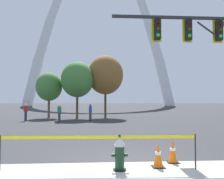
% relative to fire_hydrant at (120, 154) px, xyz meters
% --- Properties ---
extents(ground_plane, '(240.00, 240.00, 0.00)m').
position_rel_fire_hydrant_xyz_m(ground_plane, '(0.22, 0.78, -0.47)').
color(ground_plane, '#333335').
extents(fire_hydrant, '(0.46, 0.48, 0.99)m').
position_rel_fire_hydrant_xyz_m(fire_hydrant, '(0.00, 0.00, 0.00)').
color(fire_hydrant, black).
rests_on(fire_hydrant, ground).
extents(caution_tape_barrier, '(5.50, 0.22, 0.99)m').
position_rel_fire_hydrant_xyz_m(caution_tape_barrier, '(-0.58, 0.05, 0.22)').
color(caution_tape_barrier, '#232326').
rests_on(caution_tape_barrier, ground).
extents(traffic_cone_by_hydrant, '(0.36, 0.36, 0.73)m').
position_rel_fire_hydrant_xyz_m(traffic_cone_by_hydrant, '(1.14, 0.21, -0.11)').
color(traffic_cone_by_hydrant, black).
rests_on(traffic_cone_by_hydrant, ground).
extents(traffic_cone_mid_sidewalk, '(0.36, 0.36, 0.73)m').
position_rel_fire_hydrant_xyz_m(traffic_cone_mid_sidewalk, '(1.73, 0.69, -0.11)').
color(traffic_cone_mid_sidewalk, black).
rests_on(traffic_cone_mid_sidewalk, ground).
extents(traffic_signal_gantry, '(6.42, 0.44, 6.00)m').
position_rel_fire_hydrant_xyz_m(traffic_signal_gantry, '(4.46, 3.50, 3.80)').
color(traffic_signal_gantry, '#232326').
rests_on(traffic_signal_gantry, ground).
extents(monument_arch, '(46.72, 2.48, 52.11)m').
position_rel_fire_hydrant_xyz_m(monument_arch, '(0.22, 66.89, 22.10)').
color(monument_arch, silver).
rests_on(monument_arch, ground).
extents(tree_far_left, '(2.80, 2.80, 4.91)m').
position_rel_fire_hydrant_xyz_m(tree_far_left, '(-5.81, 19.27, 2.89)').
color(tree_far_left, brown).
rests_on(tree_far_left, ground).
extents(tree_left_mid, '(3.40, 3.40, 5.95)m').
position_rel_fire_hydrant_xyz_m(tree_left_mid, '(-2.71, 18.34, 3.60)').
color(tree_left_mid, brown).
rests_on(tree_left_mid, ground).
extents(tree_center_left, '(3.90, 3.90, 6.82)m').
position_rel_fire_hydrant_xyz_m(tree_center_left, '(0.28, 19.27, 4.20)').
color(tree_center_left, '#473323').
rests_on(tree_center_left, ground).
extents(pedestrian_walking_left, '(0.39, 0.33, 1.59)m').
position_rel_fire_hydrant_xyz_m(pedestrian_walking_left, '(-7.18, 15.66, 0.35)').
color(pedestrian_walking_left, '#232847').
rests_on(pedestrian_walking_left, ground).
extents(pedestrian_standing_center, '(0.26, 0.37, 1.59)m').
position_rel_fire_hydrant_xyz_m(pedestrian_standing_center, '(-1.23, 14.87, 0.35)').
color(pedestrian_standing_center, '#38383D').
rests_on(pedestrian_standing_center, ground).
extents(pedestrian_walking_right, '(0.36, 0.25, 1.59)m').
position_rel_fire_hydrant_xyz_m(pedestrian_walking_right, '(-3.87, 14.07, 0.35)').
color(pedestrian_walking_right, '#38383D').
rests_on(pedestrian_walking_right, ground).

